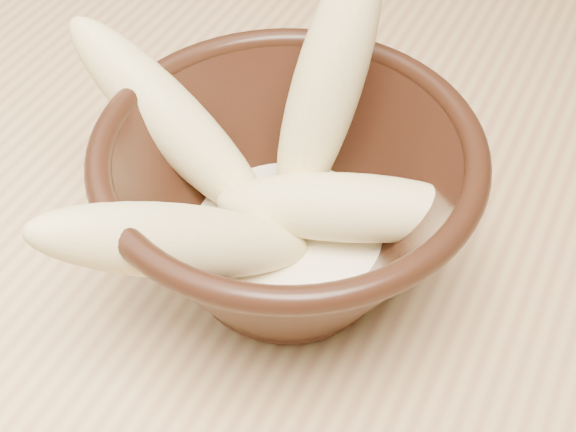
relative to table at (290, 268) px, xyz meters
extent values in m
cube|color=tan|center=(0.00, 0.00, 0.06)|extent=(1.20, 0.80, 0.04)
cylinder|color=tan|center=(-0.54, 0.34, -0.32)|extent=(0.05, 0.05, 0.71)
cylinder|color=black|center=(0.03, -0.06, 0.08)|extent=(0.09, 0.09, 0.01)
cylinder|color=black|center=(0.03, -0.06, 0.11)|extent=(0.09, 0.09, 0.01)
torus|color=black|center=(0.03, -0.06, 0.18)|extent=(0.20, 0.20, 0.01)
cylinder|color=#F5E9C5|center=(0.03, -0.06, 0.12)|extent=(0.12, 0.12, 0.02)
ellipsoid|color=#CFBE7A|center=(0.03, -0.02, 0.19)|extent=(0.06, 0.11, 0.16)
ellipsoid|color=#CFBE7A|center=(-0.05, -0.05, 0.16)|extent=(0.15, 0.06, 0.12)
ellipsoid|color=#CFBE7A|center=(0.06, -0.06, 0.15)|extent=(0.15, 0.08, 0.05)
ellipsoid|color=#CFBE7A|center=(0.00, -0.12, 0.16)|extent=(0.13, 0.14, 0.11)
camera|label=1|loc=(0.16, -0.33, 0.46)|focal=50.00mm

